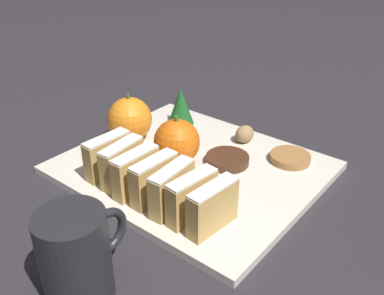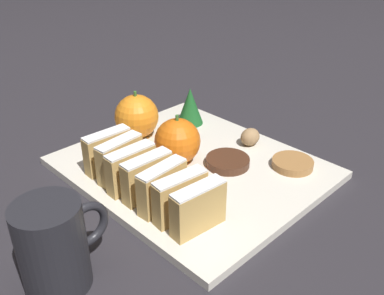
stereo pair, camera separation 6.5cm
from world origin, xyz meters
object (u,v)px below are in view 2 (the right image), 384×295
object	(u,v)px
orange_near	(136,117)
orange_far	(177,141)
coffee_mug	(54,246)
walnut	(250,137)
chocolate_cookie	(228,162)

from	to	relation	value
orange_near	orange_far	bearing A→B (deg)	-94.00
coffee_mug	orange_near	bearing A→B (deg)	37.03
walnut	coffee_mug	bearing A→B (deg)	-173.89
orange_far	walnut	world-z (taller)	orange_far
chocolate_cookie	coffee_mug	bearing A→B (deg)	-175.76
coffee_mug	orange_far	bearing A→B (deg)	18.57
orange_far	coffee_mug	xyz separation A→B (m)	(-0.25, -0.09, 0.00)
chocolate_cookie	orange_far	bearing A→B (deg)	126.56
orange_far	coffee_mug	distance (m)	0.27
orange_near	chocolate_cookie	distance (m)	0.18
walnut	coffee_mug	xyz separation A→B (m)	(-0.38, -0.04, 0.03)
orange_far	chocolate_cookie	world-z (taller)	orange_far
orange_far	coffee_mug	world-z (taller)	coffee_mug
orange_near	walnut	distance (m)	0.20
orange_near	orange_far	size ratio (longest dim) A/B	1.05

